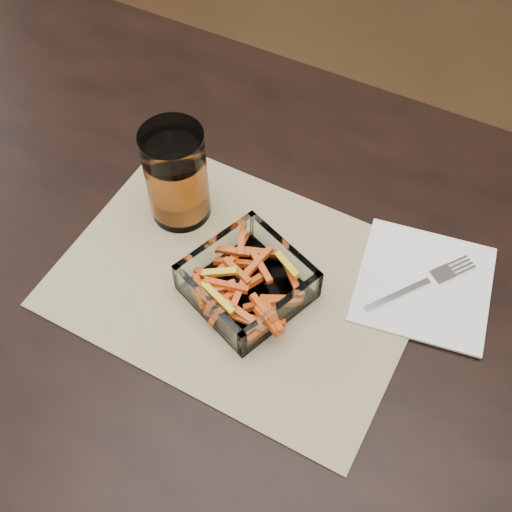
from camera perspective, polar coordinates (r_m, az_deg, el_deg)
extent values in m
plane|color=#331E0F|center=(1.51, 0.31, -18.68)|extent=(4.50, 4.50, 0.00)
cube|color=black|center=(0.83, 0.54, -4.85)|extent=(1.60, 0.90, 0.03)
cylinder|color=black|center=(1.60, -17.02, 9.44)|extent=(0.06, 0.06, 0.72)
cube|color=tan|center=(0.83, -1.52, -2.16)|extent=(0.46, 0.34, 0.00)
cube|color=white|center=(0.82, -0.76, -3.08)|extent=(0.17, 0.17, 0.01)
cube|color=white|center=(0.82, 2.47, 0.14)|extent=(0.13, 0.06, 0.05)
cube|color=white|center=(0.78, -4.21, -4.81)|extent=(0.13, 0.06, 0.05)
cube|color=white|center=(0.83, -3.58, 0.45)|extent=(0.06, 0.13, 0.05)
cube|color=white|center=(0.78, 2.23, -5.17)|extent=(0.06, 0.13, 0.05)
cylinder|color=white|center=(0.85, -7.09, 7.12)|extent=(0.08, 0.08, 0.14)
cylinder|color=#AF5019|center=(0.86, -6.98, 6.41)|extent=(0.07, 0.07, 0.09)
cube|color=white|center=(0.86, 14.70, -2.41)|extent=(0.19, 0.19, 0.00)
cube|color=silver|center=(0.83, 12.43, -3.39)|extent=(0.06, 0.08, 0.00)
cube|color=silver|center=(0.87, 16.24, -1.56)|extent=(0.03, 0.04, 0.00)
cube|color=silver|center=(0.88, 17.44, -0.39)|extent=(0.02, 0.03, 0.00)
cube|color=silver|center=(0.88, 17.66, -0.67)|extent=(0.02, 0.03, 0.00)
cube|color=silver|center=(0.88, 17.88, -0.96)|extent=(0.02, 0.03, 0.00)
cube|color=silver|center=(0.88, 18.11, -1.25)|extent=(0.02, 0.03, 0.00)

